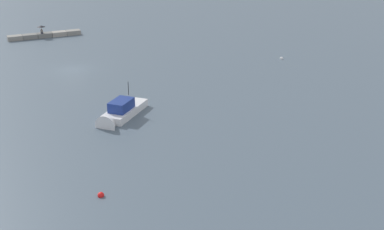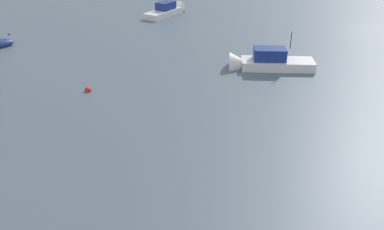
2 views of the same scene
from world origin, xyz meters
name	(u,v)px [view 1 (image 1 of 2)]	position (x,y,z in m)	size (l,w,h in m)	color
ground_plane	(73,70)	(0.00, 0.00, 0.00)	(500.00, 500.00, 0.00)	#475666
seawall_pier	(45,35)	(0.00, -19.91, 0.36)	(11.47, 1.52, 0.72)	gray
person_seated_grey_left	(42,32)	(0.42, -19.76, 0.97)	(0.45, 0.64, 0.73)	#1E2333
umbrella_open_black	(41,26)	(0.41, -19.90, 1.83)	(1.31, 1.31, 1.28)	black
motorboat_white_mid	(120,114)	(-0.43, 18.19, 0.42)	(6.54, 6.41, 3.93)	silver
mooring_buoy_near	(282,58)	(-27.10, 7.23, 0.08)	(0.46, 0.46, 0.46)	white
mooring_buoy_far	(101,195)	(5.22, 31.52, 0.08)	(0.47, 0.47, 0.47)	red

